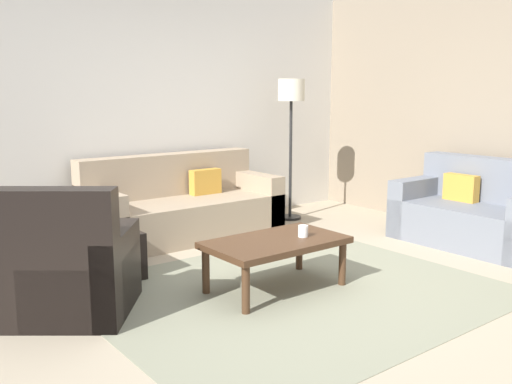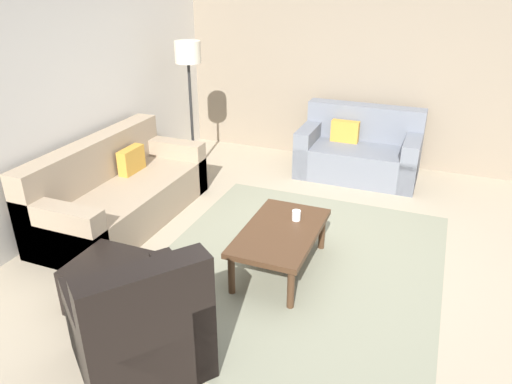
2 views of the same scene
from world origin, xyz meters
name	(u,v)px [view 1 (image 1 of 2)]	position (x,y,z in m)	size (l,w,h in m)	color
ground_plane	(293,291)	(0.00, 0.00, 0.00)	(8.00, 8.00, 0.00)	tan
rear_partition	(139,106)	(0.00, 2.60, 1.40)	(6.00, 0.12, 2.80)	silver
stone_feature_panel	(504,107)	(3.00, 0.00, 1.40)	(0.12, 5.20, 2.80)	gray
area_rug	(293,291)	(0.00, 0.00, 0.00)	(3.05, 2.55, 0.01)	gray
couch_main	(180,209)	(0.20, 2.09, 0.30)	(2.09, 0.91, 0.88)	gray
couch_loveseat	(478,215)	(2.46, -0.10, 0.30)	(0.87, 1.52, 0.88)	slate
armchair_leather	(69,274)	(-1.56, 0.59, 0.31)	(1.12, 1.12, 0.95)	black
ottoman	(102,255)	(-1.05, 1.24, 0.20)	(0.56, 0.56, 0.40)	black
coffee_table	(276,246)	(-0.08, 0.13, 0.36)	(1.10, 0.64, 0.41)	#472D1C
cup	(303,231)	(0.15, 0.06, 0.46)	(0.08, 0.08, 0.09)	white
lamp_standing	(291,104)	(1.69, 1.96, 1.41)	(0.32, 0.32, 1.71)	black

